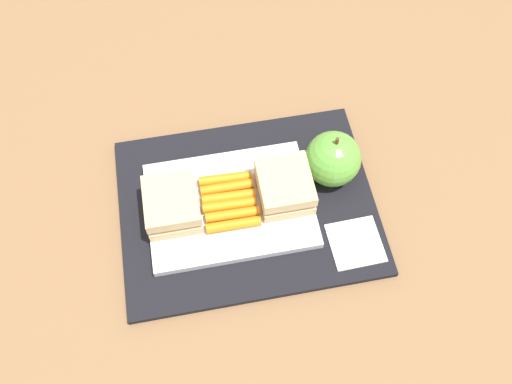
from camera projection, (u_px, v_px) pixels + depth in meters
ground_plane at (247, 207)px, 0.78m from camera, size 2.40×2.40×0.00m
lunchbag_mat at (247, 206)px, 0.78m from camera, size 0.36×0.28×0.01m
food_tray at (230, 205)px, 0.77m from camera, size 0.23×0.17×0.01m
sandwich_half_left at (172, 205)px, 0.74m from camera, size 0.07×0.08×0.04m
sandwich_half_right at (285, 187)px, 0.75m from camera, size 0.07×0.08×0.04m
carrot_sticks_bundle at (229, 201)px, 0.76m from camera, size 0.08×0.09×0.02m
apple at (333, 159)px, 0.77m from camera, size 0.08×0.08×0.09m
paper_napkin at (355, 243)px, 0.75m from camera, size 0.07×0.07×0.00m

